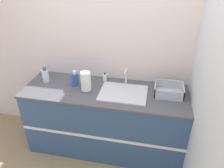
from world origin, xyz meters
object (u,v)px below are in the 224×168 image
(paper_towel_roll, at_px, (86,81))
(soap_dispenser, at_px, (105,78))
(sink, at_px, (123,92))
(dish_rack, at_px, (169,91))
(bottle_blue, at_px, (75,79))
(bottle_clear, at_px, (45,76))

(paper_towel_roll, height_order, soap_dispenser, paper_towel_roll)
(paper_towel_roll, xyz_separation_m, soap_dispenser, (0.17, 0.27, -0.07))
(sink, xyz_separation_m, dish_rack, (0.53, 0.09, 0.03))
(paper_towel_roll, bearing_deg, sink, 2.65)
(bottle_blue, bearing_deg, dish_rack, 0.68)
(paper_towel_roll, xyz_separation_m, bottle_clear, (-0.58, 0.10, -0.04))
(sink, height_order, dish_rack, sink)
(paper_towel_roll, height_order, bottle_clear, paper_towel_roll)
(sink, bearing_deg, soap_dispenser, 139.06)
(sink, bearing_deg, bottle_blue, 172.89)
(sink, distance_m, bottle_blue, 0.64)
(soap_dispenser, bearing_deg, sink, -40.94)
(dish_rack, bearing_deg, bottle_clear, -179.67)
(paper_towel_roll, bearing_deg, dish_rack, 6.60)
(sink, bearing_deg, bottle_clear, 175.40)
(bottle_blue, xyz_separation_m, bottle_clear, (-0.41, 0.00, 0.00))
(soap_dispenser, bearing_deg, bottle_clear, -167.53)
(bottle_blue, relative_size, bottle_clear, 0.98)
(bottle_clear, height_order, soap_dispenser, bottle_clear)
(sink, distance_m, soap_dispenser, 0.38)
(dish_rack, xyz_separation_m, bottle_clear, (-1.56, -0.01, 0.05))
(sink, height_order, bottle_clear, sink)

